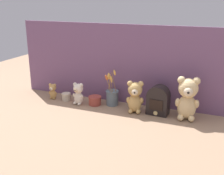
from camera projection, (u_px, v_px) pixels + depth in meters
The scene contains 10 objects.
ground_plane at pixel (111, 108), 2.19m from camera, with size 4.00×4.00×0.00m, color #8E7056.
backdrop_wall at pixel (119, 64), 2.24m from camera, with size 1.76×0.02×0.63m.
teddy_bear_large at pixel (187, 97), 1.95m from camera, with size 0.17×0.16×0.31m.
teddy_bear_medium at pixel (135, 96), 2.08m from camera, with size 0.14×0.12×0.24m.
teddy_bear_small at pixel (78, 93), 2.25m from camera, with size 0.10×0.09×0.18m.
teddy_bear_tiny at pixel (53, 91), 2.37m from camera, with size 0.07×0.07×0.14m.
flower_vase at pixel (112, 96), 2.23m from camera, with size 0.11×0.14×0.30m.
vintage_radio at pixel (158, 100), 2.05m from camera, with size 0.16×0.11×0.22m.
decorative_tin_tall at pixel (95, 100), 2.25m from camera, with size 0.10×0.10×0.07m.
decorative_tin_short at pixel (66, 97), 2.35m from camera, with size 0.08×0.08×0.06m.
Camera 1 is at (0.78, -1.88, 0.83)m, focal length 45.00 mm.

